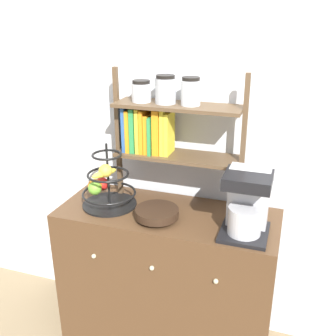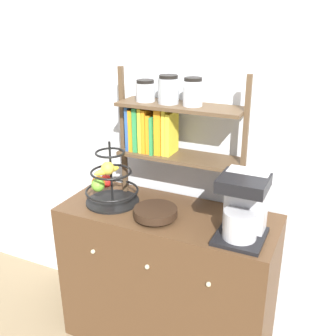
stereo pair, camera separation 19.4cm
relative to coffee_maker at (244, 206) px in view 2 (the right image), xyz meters
The scene contains 6 objects.
wall_back 0.62m from the coffee_maker, 140.43° to the left, with size 7.00×0.05×2.60m, color silver.
sideboard 0.70m from the coffee_maker, behind, with size 1.14×0.48×0.83m.
coffee_maker is the anchor object (origin of this frame).
fruit_stand 0.75m from the coffee_maker, behind, with size 0.29×0.29×0.35m.
wooden_bowl 0.45m from the coffee_maker, behind, with size 0.22×0.22×0.06m.
shelf_hutch 0.59m from the coffee_maker, 158.35° to the left, with size 0.69×0.20×0.71m.
Camera 2 is at (0.76, -1.41, 1.80)m, focal length 42.00 mm.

